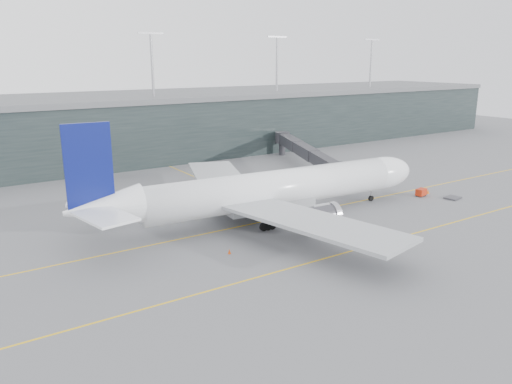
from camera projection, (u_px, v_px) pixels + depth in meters
ground at (246, 215)px, 77.92m from camera, size 320.00×320.00×0.00m
taxiline_a at (261, 222)px, 74.69m from camera, size 160.00×0.25×0.02m
taxiline_b at (333, 256)px, 61.78m from camera, size 160.00×0.25×0.02m
taxiline_lead_main at (213, 185)px, 96.71m from camera, size 0.25×60.00×0.02m
terminal at (121, 126)px, 122.74m from camera, size 240.00×36.00×29.00m
main_aircraft at (272, 190)px, 75.14m from camera, size 58.00×54.37×16.26m
jet_bridge at (293, 151)px, 108.11m from camera, size 16.63×42.66×5.82m
gse_cart at (421, 192)px, 88.59m from camera, size 2.18×1.60×1.35m
baggage_dolly at (453, 198)px, 87.13m from camera, size 3.02×2.58×0.27m
uld_a at (181, 201)px, 82.06m from camera, size 2.54×2.24×1.97m
uld_b at (205, 194)px, 85.72m from camera, size 2.76×2.47×2.09m
uld_c at (223, 194)px, 86.12m from camera, size 2.53×2.27×1.91m
cone_nose at (428, 192)px, 90.32m from camera, size 0.49×0.49×0.79m
cone_wing_stbd at (377, 239)px, 66.55m from camera, size 0.49×0.49×0.78m
cone_wing_port at (263, 191)px, 90.36m from camera, size 0.50×0.50×0.80m
cone_tail at (229, 251)px, 62.47m from camera, size 0.41×0.41×0.66m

